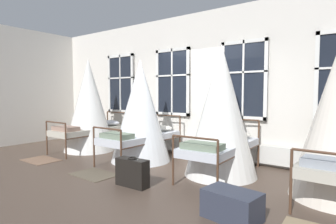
{
  "coord_description": "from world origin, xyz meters",
  "views": [
    {
      "loc": [
        3.11,
        -4.61,
        1.47
      ],
      "look_at": [
        -0.24,
        -0.08,
        1.1
      ],
      "focal_mm": 29.7,
      "sensor_mm": 36.0,
      "label": 1
    }
  ],
  "objects": [
    {
      "name": "rug_first",
      "position": [
        -2.74,
        -1.43,
        0.01
      ],
      "size": [
        0.81,
        0.57,
        0.01
      ],
      "primitive_type": "cube",
      "rotation": [
        0.0,
        0.0,
        -0.01
      ],
      "color": "brown",
      "rests_on": "ground"
    },
    {
      "name": "cot_third",
      "position": [
        0.93,
        -0.07,
        1.13
      ],
      "size": [
        1.3,
        1.96,
        2.34
      ],
      "rotation": [
        0.0,
        0.0,
        1.6
      ],
      "color": "#4C3323",
      "rests_on": "ground"
    },
    {
      "name": "suitcase_dark",
      "position": [
        0.08,
        -1.47,
        0.22
      ],
      "size": [
        0.56,
        0.22,
        0.47
      ],
      "rotation": [
        0.0,
        0.0,
        0.02
      ],
      "color": "black",
      "rests_on": "ground"
    },
    {
      "name": "back_wall_with_windows",
      "position": [
        0.0,
        1.11,
        1.67
      ],
      "size": [
        10.28,
        0.1,
        3.34
      ],
      "primitive_type": "cube",
      "color": "silver",
      "rests_on": "ground"
    },
    {
      "name": "cot_second",
      "position": [
        -0.95,
        -0.13,
        1.07
      ],
      "size": [
        1.3,
        1.95,
        2.21
      ],
      "rotation": [
        0.0,
        0.0,
        1.57
      ],
      "color": "#4C3323",
      "rests_on": "ground"
    },
    {
      "name": "travel_trunk",
      "position": [
        1.83,
        -1.62,
        0.17
      ],
      "size": [
        0.69,
        0.48,
        0.34
      ],
      "primitive_type": "cube",
      "rotation": [
        0.0,
        0.0,
        -0.14
      ],
      "color": "#2D3342",
      "rests_on": "ground"
    },
    {
      "name": "rug_second",
      "position": [
        -0.91,
        -1.43,
        0.01
      ],
      "size": [
        0.82,
        0.59,
        0.01
      ],
      "primitive_type": "cube",
      "rotation": [
        0.0,
        0.0,
        -0.03
      ],
      "color": "brown",
      "rests_on": "ground"
    },
    {
      "name": "ground",
      "position": [
        0.0,
        0.0,
        0.0
      ],
      "size": [
        18.55,
        18.55,
        0.0
      ],
      "primitive_type": "plane",
      "color": "#4C3D33"
    },
    {
      "name": "window_bank",
      "position": [
        -0.0,
        0.99,
        1.0
      ],
      "size": [
        6.48,
        0.1,
        2.5
      ],
      "color": "black",
      "rests_on": "ground"
    },
    {
      "name": "cot_first",
      "position": [
        -2.78,
        -0.08,
        1.14
      ],
      "size": [
        1.3,
        1.95,
        2.36
      ],
      "rotation": [
        0.0,
        0.0,
        1.58
      ],
      "color": "#4C3323",
      "rests_on": "ground"
    }
  ]
}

